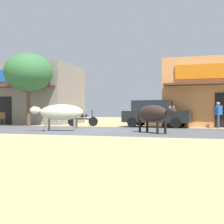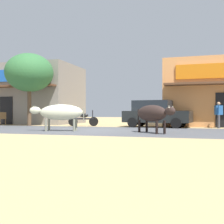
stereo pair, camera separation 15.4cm
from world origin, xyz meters
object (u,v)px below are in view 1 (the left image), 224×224
at_px(parked_hatchback_car, 155,113).
at_px(cow_near_brown, 60,113).
at_px(cow_far_dark, 153,114).
at_px(cafe_chair_near_tree, 2,118).
at_px(roadside_tree, 29,73).
at_px(pedestrian_by_shop, 218,113).
at_px(parked_motorcycle, 83,119).

xyz_separation_m(parked_hatchback_car, cow_near_brown, (-3.96, -4.93, 0.06)).
bearing_deg(cow_far_dark, cafe_chair_near_tree, 156.82).
bearing_deg(roadside_tree, pedestrian_by_shop, 3.07).
xyz_separation_m(roadside_tree, cafe_chair_near_tree, (-2.60, 0.59, -3.09)).
bearing_deg(cow_near_brown, cow_far_dark, -1.23).
height_order(parked_motorcycle, cow_far_dark, cow_far_dark).
xyz_separation_m(parked_motorcycle, pedestrian_by_shop, (8.39, 0.05, 0.41)).
relative_size(cow_far_dark, cafe_chair_near_tree, 2.28).
relative_size(cow_near_brown, cow_far_dark, 1.29).
bearing_deg(cafe_chair_near_tree, parked_motorcycle, 0.03).
height_order(parked_hatchback_car, parked_motorcycle, parked_hatchback_car).
height_order(roadside_tree, cow_near_brown, roadside_tree).
relative_size(pedestrian_by_shop, cafe_chair_near_tree, 1.65).
xyz_separation_m(roadside_tree, cow_far_dark, (9.11, -4.42, -2.75)).
xyz_separation_m(cow_near_brown, pedestrian_by_shop, (7.58, 4.97, -0.02)).
distance_m(parked_hatchback_car, cow_far_dark, 5.07).
bearing_deg(parked_hatchback_car, parked_motorcycle, -179.83).
bearing_deg(roadside_tree, cow_far_dark, -25.87).
bearing_deg(parked_motorcycle, parked_hatchback_car, 0.17).
height_order(roadside_tree, cafe_chair_near_tree, roadside_tree).
bearing_deg(pedestrian_by_shop, cow_near_brown, -146.73).
bearing_deg(parked_hatchback_car, cafe_chair_near_tree, -179.91).
bearing_deg(cow_near_brown, pedestrian_by_shop, 33.27).
bearing_deg(cow_near_brown, parked_motorcycle, 99.39).
bearing_deg(pedestrian_by_shop, parked_hatchback_car, -179.37).
relative_size(roadside_tree, parked_motorcycle, 2.52).
xyz_separation_m(parked_motorcycle, cafe_chair_near_tree, (-6.35, -0.00, 0.05)).
distance_m(parked_hatchback_car, parked_motorcycle, 4.79).
bearing_deg(cow_far_dark, pedestrian_by_shop, 59.12).
bearing_deg(parked_hatchback_car, roadside_tree, -175.89).
height_order(parked_hatchback_car, cow_far_dark, parked_hatchback_car).
bearing_deg(cafe_chair_near_tree, parked_hatchback_car, 0.09).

